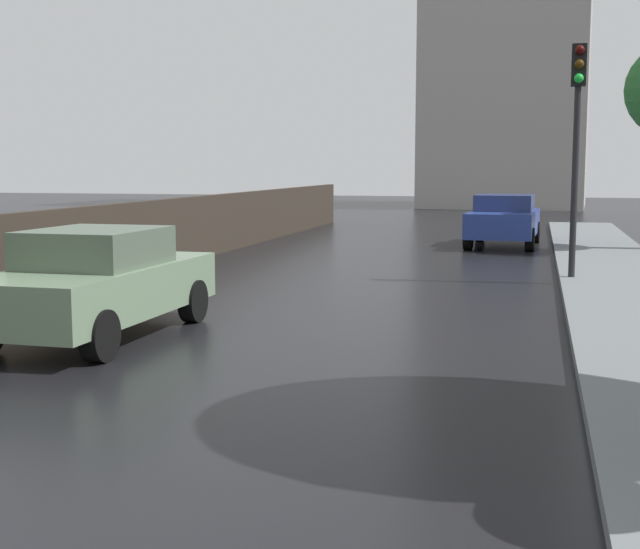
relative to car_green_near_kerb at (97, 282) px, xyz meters
name	(u,v)px	position (x,y,z in m)	size (l,w,h in m)	color
car_green_near_kerb	(97,282)	(0.00, 0.00, 0.00)	(1.80, 4.02, 1.41)	slate
car_blue_far_ahead	(504,220)	(4.61, 14.40, 0.01)	(1.98, 4.04, 1.41)	navy
traffic_light	(577,117)	(6.15, 6.72, 2.38)	(0.26, 0.39, 4.26)	black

